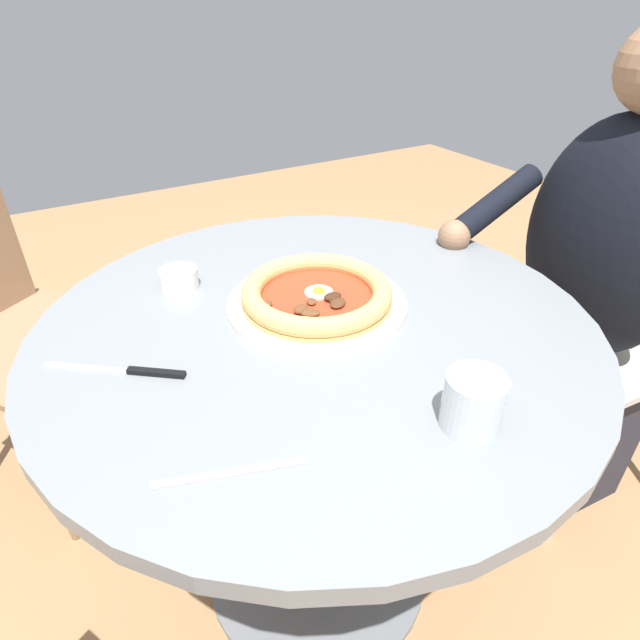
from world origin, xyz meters
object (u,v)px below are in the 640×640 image
object	(u,v)px
dining_table	(316,394)
fork_utensil	(230,473)
diner_person	(580,319)
cafe_chair_diner	(625,301)
ramekin_capers	(179,278)
steak_knife	(135,371)
pizza_on_plate	(317,296)
water_glass	(472,405)

from	to	relation	value
dining_table	fork_utensil	xyz separation A→B (m)	(-0.25, -0.24, 0.17)
dining_table	diner_person	bearing A→B (deg)	-5.31
dining_table	cafe_chair_diner	xyz separation A→B (m)	(0.85, -0.08, -0.01)
fork_utensil	diner_person	bearing A→B (deg)	10.18
ramekin_capers	diner_person	bearing A→B (deg)	-18.23
ramekin_capers	cafe_chair_diner	bearing A→B (deg)	-16.51
steak_knife	diner_person	size ratio (longest dim) A/B	0.15
dining_table	ramekin_capers	world-z (taller)	ramekin_capers
pizza_on_plate	steak_knife	distance (m)	0.32
pizza_on_plate	steak_knife	xyz separation A→B (m)	(-0.32, -0.03, -0.02)
steak_knife	ramekin_capers	size ratio (longest dim) A/B	2.50
dining_table	steak_knife	xyz separation A→B (m)	(-0.30, 0.01, 0.18)
pizza_on_plate	fork_utensil	xyz separation A→B (m)	(-0.28, -0.27, -0.02)
fork_utensil	pizza_on_plate	bearing A→B (deg)	44.40
steak_knife	diner_person	xyz separation A→B (m)	(1.00, -0.07, -0.20)
steak_knife	dining_table	bearing A→B (deg)	-1.07
water_glass	ramekin_capers	bearing A→B (deg)	110.57
steak_knife	cafe_chair_diner	size ratio (longest dim) A/B	0.19
dining_table	cafe_chair_diner	size ratio (longest dim) A/B	1.04
fork_utensil	ramekin_capers	bearing A→B (deg)	78.87
ramekin_capers	cafe_chair_diner	size ratio (longest dim) A/B	0.08
dining_table	steak_knife	world-z (taller)	steak_knife
dining_table	cafe_chair_diner	world-z (taller)	cafe_chair_diner
water_glass	dining_table	bearing A→B (deg)	96.72
dining_table	ramekin_capers	size ratio (longest dim) A/B	13.49
fork_utensil	cafe_chair_diner	size ratio (longest dim) A/B	0.19
diner_person	dining_table	bearing A→B (deg)	174.69
pizza_on_plate	diner_person	bearing A→B (deg)	-8.26
ramekin_capers	diner_person	world-z (taller)	diner_person
fork_utensil	steak_knife	bearing A→B (deg)	100.76
pizza_on_plate	diner_person	xyz separation A→B (m)	(0.68, -0.10, -0.22)
water_glass	steak_knife	bearing A→B (deg)	136.18
water_glass	diner_person	xyz separation A→B (m)	(0.66, 0.25, -0.23)
water_glass	fork_utensil	xyz separation A→B (m)	(-0.29, 0.08, -0.03)
steak_knife	cafe_chair_diner	bearing A→B (deg)	-4.32
fork_utensil	dining_table	bearing A→B (deg)	42.95
pizza_on_plate	steak_knife	size ratio (longest dim) A/B	1.80
ramekin_capers	diner_person	distance (m)	0.94
water_glass	cafe_chair_diner	world-z (taller)	cafe_chair_diner
water_glass	steak_knife	xyz separation A→B (m)	(-0.34, 0.32, -0.03)
dining_table	fork_utensil	bearing A→B (deg)	-137.05
cafe_chair_diner	water_glass	bearing A→B (deg)	-163.75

